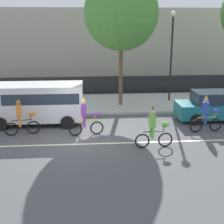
% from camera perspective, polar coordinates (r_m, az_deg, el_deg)
% --- Properties ---
extents(ground_plane, '(80.00, 80.00, 0.00)m').
position_cam_1_polar(ground_plane, '(14.80, -5.60, -5.15)').
color(ground_plane, '#4C4C4F').
extents(road_centre_line, '(36.00, 0.14, 0.01)m').
position_cam_1_polar(road_centre_line, '(14.33, -5.64, -5.86)').
color(road_centre_line, beige).
rests_on(road_centre_line, ground).
extents(sidewalk_curb, '(60.00, 5.00, 0.15)m').
position_cam_1_polar(sidewalk_curb, '(20.97, -5.29, 1.53)').
color(sidewalk_curb, '#ADAAA3').
rests_on(sidewalk_curb, ground).
extents(fence_line, '(40.00, 0.08, 1.40)m').
position_cam_1_polar(fence_line, '(23.65, -5.24, 4.78)').
color(fence_line, black).
rests_on(fence_line, ground).
extents(building_backdrop, '(28.00, 8.00, 6.52)m').
position_cam_1_polar(building_backdrop, '(31.86, -3.31, 12.42)').
color(building_backdrop, '#B2A899').
rests_on(building_backdrop, ground).
extents(parade_cyclist_orange, '(1.70, 0.54, 1.92)m').
position_cam_1_polar(parade_cyclist_orange, '(15.77, -16.14, -1.13)').
color(parade_cyclist_orange, black).
rests_on(parade_cyclist_orange, ground).
extents(parade_cyclist_purple, '(1.72, 0.51, 1.92)m').
position_cam_1_polar(parade_cyclist_purple, '(15.16, -4.73, -1.22)').
color(parade_cyclist_purple, black).
rests_on(parade_cyclist_purple, ground).
extents(parade_cyclist_lime, '(1.72, 0.50, 1.92)m').
position_cam_1_polar(parade_cyclist_lime, '(13.75, 7.79, -3.19)').
color(parade_cyclist_lime, black).
rests_on(parade_cyclist_lime, ground).
extents(parade_cyclist_cobalt, '(1.72, 0.50, 1.92)m').
position_cam_1_polar(parade_cyclist_cobalt, '(16.28, 16.95, -0.66)').
color(parade_cyclist_cobalt, black).
rests_on(parade_cyclist_cobalt, ground).
extents(parked_van_white, '(5.00, 2.22, 2.18)m').
position_cam_1_polar(parked_van_white, '(17.21, -13.50, 2.01)').
color(parked_van_white, white).
rests_on(parked_van_white, ground).
extents(parked_car_teal, '(4.10, 1.92, 1.64)m').
position_cam_1_polar(parked_car_teal, '(18.41, 17.97, 0.98)').
color(parked_car_teal, '#1E727A').
rests_on(parked_car_teal, ground).
extents(street_lamp_post, '(0.36, 0.36, 5.86)m').
position_cam_1_polar(street_lamp_post, '(21.26, 10.89, 12.21)').
color(street_lamp_post, black).
rests_on(street_lamp_post, sidewalk_curb).
extents(street_tree_far_corner, '(4.53, 4.53, 7.98)m').
position_cam_1_polar(street_tree_far_corner, '(19.75, 1.71, 17.61)').
color(street_tree_far_corner, brown).
rests_on(street_tree_far_corner, sidewalk_curb).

